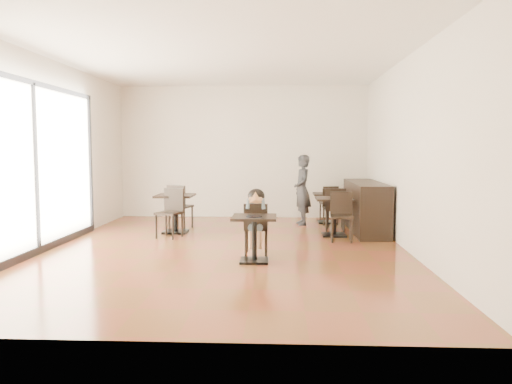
# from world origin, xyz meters

# --- Properties ---
(floor) EXTENTS (6.00, 8.00, 0.01)m
(floor) POSITION_xyz_m (0.00, 0.00, 0.00)
(floor) COLOR brown
(floor) RESTS_ON ground
(ceiling) EXTENTS (6.00, 8.00, 0.01)m
(ceiling) POSITION_xyz_m (0.00, 0.00, 3.20)
(ceiling) COLOR white
(ceiling) RESTS_ON floor
(wall_back) EXTENTS (6.00, 0.01, 3.20)m
(wall_back) POSITION_xyz_m (0.00, 4.00, 1.60)
(wall_back) COLOR silver
(wall_back) RESTS_ON floor
(wall_front) EXTENTS (6.00, 0.01, 3.20)m
(wall_front) POSITION_xyz_m (0.00, -4.00, 1.60)
(wall_front) COLOR silver
(wall_front) RESTS_ON floor
(wall_left) EXTENTS (0.01, 8.00, 3.20)m
(wall_left) POSITION_xyz_m (-3.00, 0.00, 1.60)
(wall_left) COLOR silver
(wall_left) RESTS_ON floor
(wall_right) EXTENTS (0.01, 8.00, 3.20)m
(wall_right) POSITION_xyz_m (3.00, 0.00, 1.60)
(wall_right) COLOR silver
(wall_right) RESTS_ON floor
(storefront_window) EXTENTS (0.04, 4.50, 2.60)m
(storefront_window) POSITION_xyz_m (-2.97, -0.50, 1.40)
(storefront_window) COLOR white
(storefront_window) RESTS_ON floor
(child_table) EXTENTS (0.65, 0.65, 0.69)m
(child_table) POSITION_xyz_m (0.53, -0.89, 0.34)
(child_table) COLOR black
(child_table) RESTS_ON floor
(child_chair) EXTENTS (0.37, 0.37, 0.83)m
(child_chair) POSITION_xyz_m (0.53, -0.34, 0.41)
(child_chair) COLOR black
(child_chair) RESTS_ON floor
(child) EXTENTS (0.37, 0.52, 1.04)m
(child) POSITION_xyz_m (0.53, -0.34, 0.52)
(child) COLOR slate
(child) RESTS_ON child_chair
(plate) EXTENTS (0.23, 0.23, 0.01)m
(plate) POSITION_xyz_m (0.53, -0.99, 0.69)
(plate) COLOR black
(plate) RESTS_ON child_table
(pizza_slice) EXTENTS (0.24, 0.19, 0.06)m
(pizza_slice) POSITION_xyz_m (0.53, -0.53, 0.90)
(pizza_slice) COLOR #E5CD74
(pizza_slice) RESTS_ON child
(adult_patron) EXTENTS (0.47, 0.62, 1.54)m
(adult_patron) POSITION_xyz_m (1.39, 2.81, 0.77)
(adult_patron) COLOR #37373B
(adult_patron) RESTS_ON floor
(cafe_table_mid) EXTENTS (0.75, 0.75, 0.74)m
(cafe_table_mid) POSITION_xyz_m (1.95, 1.39, 0.37)
(cafe_table_mid) COLOR black
(cafe_table_mid) RESTS_ON floor
(cafe_table_left) EXTENTS (0.91, 0.91, 0.77)m
(cafe_table_left) POSITION_xyz_m (-1.18, 1.61, 0.38)
(cafe_table_left) COLOR black
(cafe_table_left) RESTS_ON floor
(cafe_table_back) EXTENTS (0.75, 0.75, 0.67)m
(cafe_table_back) POSITION_xyz_m (1.98, 3.11, 0.34)
(cafe_table_back) COLOR black
(cafe_table_back) RESTS_ON floor
(chair_mid_a) EXTENTS (0.43, 0.43, 0.89)m
(chair_mid_a) POSITION_xyz_m (2.03, 1.94, 0.45)
(chair_mid_a) COLOR black
(chair_mid_a) RESTS_ON floor
(chair_mid_b) EXTENTS (0.43, 0.43, 0.89)m
(chair_mid_b) POSITION_xyz_m (2.03, 0.84, 0.45)
(chair_mid_b) COLOR black
(chair_mid_b) RESTS_ON floor
(chair_left_a) EXTENTS (0.52, 0.52, 0.92)m
(chair_left_a) POSITION_xyz_m (-1.18, 2.16, 0.46)
(chair_left_a) COLOR black
(chair_left_a) RESTS_ON floor
(chair_left_b) EXTENTS (0.52, 0.52, 0.92)m
(chair_left_b) POSITION_xyz_m (-1.18, 1.06, 0.46)
(chair_left_b) COLOR black
(chair_left_b) RESTS_ON floor
(chair_back_a) EXTENTS (0.43, 0.43, 0.81)m
(chair_back_a) POSITION_xyz_m (2.04, 3.50, 0.41)
(chair_back_a) COLOR black
(chair_back_a) RESTS_ON floor
(chair_back_b) EXTENTS (0.43, 0.43, 0.81)m
(chair_back_b) POSITION_xyz_m (2.04, 2.56, 0.41)
(chair_back_b) COLOR black
(chair_back_b) RESTS_ON floor
(service_counter) EXTENTS (0.60, 2.40, 1.00)m
(service_counter) POSITION_xyz_m (2.65, 2.00, 0.50)
(service_counter) COLOR black
(service_counter) RESTS_ON floor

